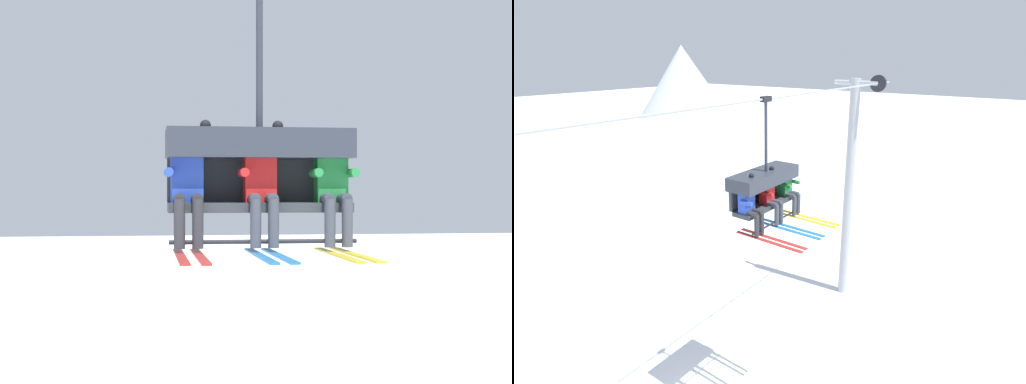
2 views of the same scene
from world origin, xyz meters
The scene contains 4 objects.
chairlift_chair centered at (1.66, -0.73, 6.43)m, with size 1.90×0.74×2.81m.
skier_blue centered at (0.92, -0.94, 6.15)m, with size 0.48×1.70×1.34m.
skier_red centered at (1.66, -0.94, 6.15)m, with size 0.48×1.70×1.34m.
skier_green centered at (2.40, -0.95, 6.13)m, with size 0.46×1.70×1.23m.
Camera 1 is at (0.52, -8.71, 6.07)m, focal length 55.00 mm.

